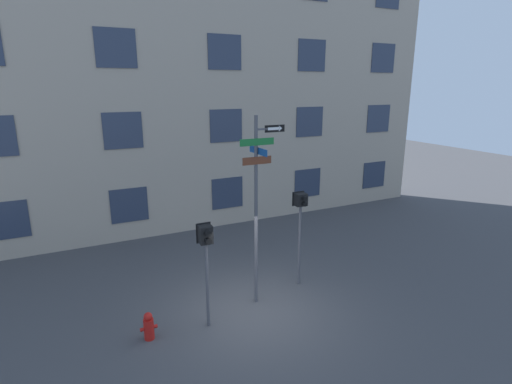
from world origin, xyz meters
TOP-DOWN VIEW (x-y plane):
  - ground_plane at (0.00, 0.00)m, footprint 60.00×60.00m
  - building_facade at (0.00, 6.90)m, footprint 24.00×0.63m
  - street_sign_pole at (0.34, 0.38)m, footprint 1.26×0.96m
  - pedestrian_signal_left at (-1.27, -0.10)m, footprint 0.36×0.40m
  - pedestrian_signal_right at (1.89, 0.75)m, footprint 0.39×0.40m
  - fire_hydrant at (-2.70, 0.01)m, footprint 0.40×0.24m

SIDE VIEW (x-z plane):
  - ground_plane at x=0.00m, z-range 0.00..0.00m
  - fire_hydrant at x=-2.70m, z-range -0.01..0.67m
  - pedestrian_signal_left at x=-1.27m, z-range 0.76..3.42m
  - pedestrian_signal_right at x=1.89m, z-range 0.80..3.64m
  - street_sign_pole at x=0.34m, z-range 0.50..5.58m
  - building_facade at x=0.00m, z-range 0.00..14.03m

